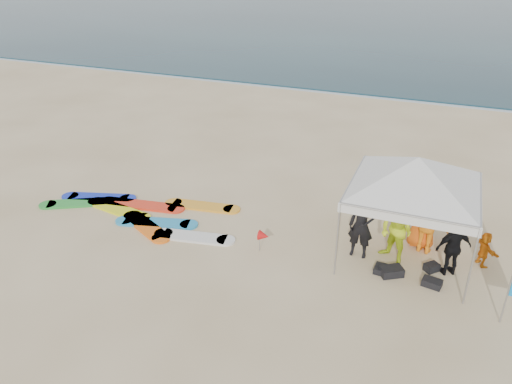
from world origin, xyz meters
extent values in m
plane|color=beige|center=(0.00, 0.00, 0.00)|extent=(120.00, 120.00, 0.00)
cube|color=#0C2633|center=(0.00, 60.00, 0.04)|extent=(160.00, 84.00, 0.08)
cube|color=silver|center=(0.00, 18.20, 0.00)|extent=(160.00, 1.20, 0.01)
imported|color=black|center=(2.92, 2.34, 0.91)|extent=(0.67, 0.45, 1.82)
imported|color=#CBE720|center=(3.80, 2.42, 0.92)|extent=(1.14, 1.08, 1.85)
imported|color=orange|center=(4.53, 3.23, 0.97)|extent=(1.37, 0.96, 1.94)
imported|color=black|center=(5.21, 2.37, 0.78)|extent=(0.98, 0.78, 1.55)
imported|color=orange|center=(4.39, 3.46, 0.95)|extent=(0.95, 0.63, 1.91)
imported|color=orange|center=(5.98, 3.09, 0.48)|extent=(0.71, 0.91, 0.96)
cylinder|color=#A5A5A8|center=(2.53, 4.31, 1.02)|extent=(0.05, 0.05, 2.04)
cylinder|color=#A5A5A8|center=(5.59, 4.31, 1.02)|extent=(0.05, 0.05, 2.04)
cylinder|color=#A5A5A8|center=(2.53, 1.25, 1.02)|extent=(0.05, 0.05, 2.04)
cylinder|color=#A5A5A8|center=(5.59, 1.25, 1.02)|extent=(0.05, 0.05, 2.04)
cube|color=silver|center=(4.06, 1.25, 1.92)|extent=(3.16, 0.02, 0.24)
cube|color=silver|center=(4.06, 4.31, 1.92)|extent=(3.16, 0.02, 0.24)
cube|color=silver|center=(2.53, 2.78, 1.92)|extent=(0.02, 3.16, 0.24)
cube|color=silver|center=(5.59, 2.78, 1.92)|extent=(0.02, 3.16, 0.24)
pyramid|color=silver|center=(4.06, 2.78, 2.86)|extent=(4.33, 4.33, 0.82)
cylinder|color=#A5A5A8|center=(0.38, 1.54, 0.30)|extent=(0.02, 0.02, 0.60)
cone|color=red|center=(0.50, 1.54, 0.50)|extent=(0.28, 0.28, 0.28)
cube|color=black|center=(3.87, 1.74, 0.11)|extent=(0.67, 0.60, 0.22)
cube|color=black|center=(4.86, 1.66, 0.09)|extent=(0.51, 0.38, 0.18)
cube|color=black|center=(3.70, 1.78, 0.08)|extent=(0.52, 0.43, 0.16)
cube|color=black|center=(4.80, 2.32, 0.10)|extent=(0.44, 0.44, 0.20)
cube|color=#1730C8|center=(-5.66, 2.45, 0.04)|extent=(2.02, 1.08, 0.07)
cube|color=orange|center=(-2.23, 3.18, 0.04)|extent=(2.00, 0.82, 0.07)
cube|color=silver|center=(-1.58, 1.45, 0.04)|extent=(1.92, 0.86, 0.07)
cube|color=green|center=(-6.06, 1.86, 0.04)|extent=(1.84, 1.36, 0.07)
cube|color=orange|center=(-3.18, 1.44, 0.04)|extent=(1.75, 1.27, 0.07)
cube|color=#258EC8|center=(-3.02, 1.74, 0.04)|extent=(2.05, 1.03, 0.07)
cube|color=red|center=(-4.08, 2.53, 0.04)|extent=(2.42, 0.89, 0.07)
cube|color=yellow|center=(-4.57, 2.00, 0.04)|extent=(2.06, 0.88, 0.07)
camera|label=1|loc=(4.56, -9.11, 7.54)|focal=35.00mm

